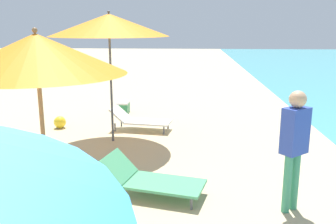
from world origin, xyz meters
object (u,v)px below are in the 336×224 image
Objects in this scene: lounger_farthest_shoreside at (140,120)px; lounger_second_shoreside at (151,179)px; umbrella_farthest at (109,25)px; beach_ball at (60,122)px; umbrella_second at (37,54)px; person_walking_near at (295,139)px; cooler_box at (123,107)px.

lounger_second_shoreside is at bearing -70.89° from lounger_farthest_shoreside.
umbrella_farthest is at bearing 127.37° from lounger_second_shoreside.
umbrella_farthest reaches higher than beach_ball.
lounger_farthest_shoreside is 5.12× the size of beach_ball.
umbrella_second is 8.36× the size of beach_ball.
lounger_farthest_shoreside is at bearing 175.71° from person_walking_near.
umbrella_second is at bearing -116.85° from lounger_second_shoreside.
umbrella_second is 5.23m from lounger_farthest_shoreside.
lounger_second_shoreside is 5.51m from cooler_box.
lounger_farthest_shoreside reaches higher than cooler_box.
umbrella_second is 6.92m from cooler_box.
beach_ball is (-4.68, 3.98, -0.89)m from person_walking_near.
umbrella_second is 3.43m from person_walking_near.
cooler_box is at bearing 52.81° from beach_ball.
umbrella_farthest is at bearing 90.56° from umbrella_second.
lounger_second_shoreside is at bearing -75.50° from cooler_box.
person_walking_near reaches higher than lounger_second_shoreside.
cooler_box is (-1.38, 5.33, -0.08)m from lounger_second_shoreside.
beach_ball is (-1.31, -1.73, -0.02)m from cooler_box.
umbrella_second is 1.47× the size of person_walking_near.
lounger_second_shoreside reaches higher than beach_ball.
lounger_farthest_shoreside is at bearing 84.77° from umbrella_second.
umbrella_farthest is 9.40× the size of beach_ball.
umbrella_second is 3.90m from umbrella_farthest.
umbrella_second is 2.59m from lounger_second_shoreside.
beach_ball is at bearing 140.73° from lounger_second_shoreside.
umbrella_farthest reaches higher than umbrella_second.
lounger_second_shoreside is at bearing 49.14° from umbrella_second.
lounger_second_shoreside reaches higher than lounger_farthest_shoreside.
umbrella_farthest is (-1.13, 2.62, 2.28)m from lounger_second_shoreside.
cooler_box is at bearing 120.91° from lounger_farthest_shoreside.
lounger_farthest_shoreside is (0.48, 0.93, -2.27)m from umbrella_farthest.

